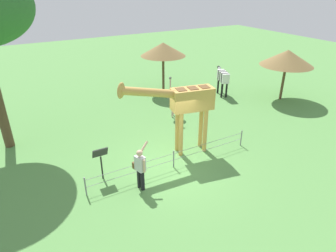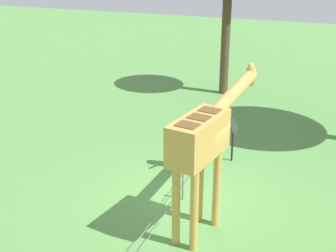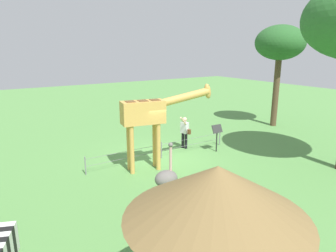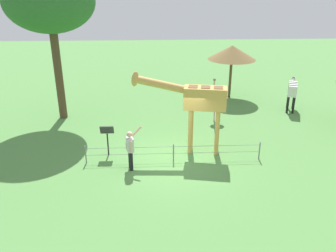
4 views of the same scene
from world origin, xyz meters
name	(u,v)px [view 3 (image 3 of 4)]	position (x,y,z in m)	size (l,w,h in m)	color
ground_plane	(163,159)	(0.00, 0.00, 0.00)	(60.00, 60.00, 0.00)	#568E47
giraffe	(151,115)	(-0.98, -0.72, 2.27)	(3.92, 1.20, 3.42)	gold
visitor	(185,131)	(1.68, 0.67, 0.90)	(0.66, 0.57, 1.70)	black
ostrich	(166,179)	(-2.45, -4.15, 1.18)	(0.70, 0.56, 2.25)	#CC9E93
shade_hut_near	(217,193)	(-3.97, -7.96, 2.76)	(2.85, 2.85, 3.19)	brown
tree_northeast	(280,44)	(9.17, 1.31, 5.06)	(2.98, 2.98, 6.20)	brown
info_sign	(217,132)	(2.69, -0.57, 0.95)	(0.56, 0.21, 1.32)	black
wire_fence	(161,149)	(0.00, 0.11, 0.40)	(7.05, 0.05, 0.75)	slate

